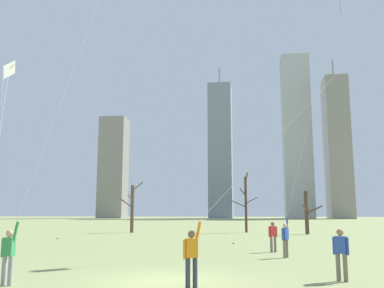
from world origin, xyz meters
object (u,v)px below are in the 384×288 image
Objects in this scene: kite_flyer_foreground_left_pink at (268,165)px; bare_tree_leftmost at (246,202)px; kite_flyer_midfield_right_purple at (304,151)px; kite_flyer_foreground_right_yellow at (32,188)px; bystander_far_off_by_trees at (341,252)px; bare_tree_left_of_center at (132,207)px; bare_tree_far_right_edge at (307,211)px; bystander_strolling_midfield at (273,235)px.

kite_flyer_foreground_left_pink is 2.31× the size of bare_tree_leftmost.
kite_flyer_midfield_right_purple reaches higher than kite_flyer_foreground_right_yellow.
kite_flyer_foreground_left_pink is 33.17m from bare_tree_leftmost.
kite_flyer_foreground_left_pink is (-2.26, -9.03, -1.70)m from kite_flyer_midfield_right_purple.
bystander_far_off_by_trees is (2.21, 0.72, -2.70)m from kite_flyer_foreground_left_pink.
kite_flyer_midfield_right_purple is 27.24m from bare_tree_left_of_center.
bystander_far_off_by_trees is 29.63m from bare_tree_far_right_edge.
bare_tree_far_right_edge is (12.06, 31.68, -0.63)m from kite_flyer_foreground_right_yellow.
bystander_far_off_by_trees is at bearing -84.21° from bare_tree_leftmost.
bare_tree_left_of_center is at bearing 124.76° from kite_flyer_midfield_right_purple.
bystander_strolling_midfield is 1.00× the size of bystander_far_off_by_trees.
bare_tree_left_of_center is at bearing 116.73° from bystander_far_off_by_trees.
kite_flyer_midfield_right_purple is 11.26× the size of bystander_far_off_by_trees.
kite_flyer_foreground_right_yellow is 2.40× the size of bare_tree_leftmost.
bystander_far_off_by_trees is at bearing 18.00° from kite_flyer_foreground_left_pink.
kite_flyer_foreground_right_yellow is at bearing -131.66° from kite_flyer_midfield_right_purple.
kite_flyer_midfield_right_purple is 1.16× the size of kite_flyer_foreground_right_yellow.
kite_flyer_foreground_right_yellow reaches higher than bare_tree_left_of_center.
kite_flyer_foreground_left_pink reaches higher than bare_tree_far_right_edge.
bystander_far_off_by_trees is 0.30× the size of bare_tree_left_of_center.
bare_tree_leftmost is (-6.04, 2.96, 1.05)m from bare_tree_far_right_edge.
kite_flyer_midfield_right_purple is 4.29× the size of bare_tree_far_right_edge.
kite_flyer_foreground_left_pink is 30.63m from bare_tree_far_right_edge.
kite_flyer_midfield_right_purple is at bearing 75.92° from kite_flyer_foreground_left_pink.
bare_tree_far_right_edge is (2.75, 29.47, 1.33)m from bystander_far_off_by_trees.
bare_tree_leftmost is at bearing 95.79° from bystander_far_off_by_trees.
kite_flyer_midfield_right_purple reaches higher than bystander_strolling_midfield.
bare_tree_leftmost is at bearing 94.23° from bystander_strolling_midfield.
bare_tree_left_of_center is (-15.40, 30.59, 1.74)m from bystander_far_off_by_trees.
bystander_far_off_by_trees is 34.29m from bare_tree_left_of_center.
kite_flyer_midfield_right_purple is 9.46m from kite_flyer_foreground_left_pink.
bystander_strolling_midfield is at bearing 99.38° from bystander_far_off_by_trees.
bare_tree_far_right_edge is 18.19m from bare_tree_left_of_center.
bare_tree_far_right_edge reaches higher than bystander_strolling_midfield.
bare_tree_leftmost reaches higher than bystander_strolling_midfield.
bare_tree_left_of_center is (-15.46, 22.28, -2.65)m from kite_flyer_midfield_right_purple.
kite_flyer_foreground_left_pink is 10.84m from bystander_strolling_midfield.
bare_tree_leftmost is 1.21× the size of bare_tree_left_of_center.
bare_tree_left_of_center reaches higher than bystander_strolling_midfield.
kite_flyer_midfield_right_purple reaches higher than bare_tree_left_of_center.
kite_flyer_foreground_left_pink is 0.96× the size of kite_flyer_foreground_right_yellow.
kite_flyer_midfield_right_purple is at bearing -82.11° from bare_tree_leftmost.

